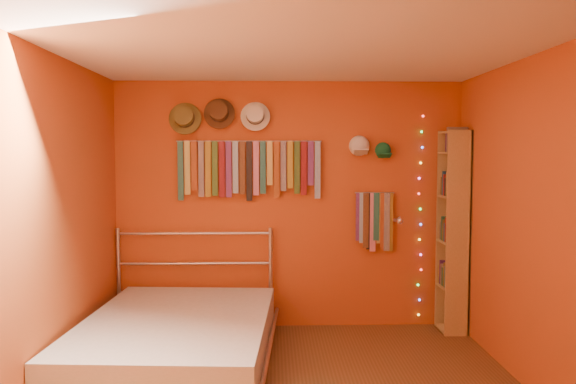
{
  "coord_description": "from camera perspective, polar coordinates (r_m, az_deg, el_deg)",
  "views": [
    {
      "loc": [
        -0.17,
        -3.93,
        1.78
      ],
      "look_at": [
        -0.03,
        0.9,
        1.44
      ],
      "focal_mm": 35.0,
      "sensor_mm": 36.0,
      "label": 1
    }
  ],
  "objects": [
    {
      "name": "fairy_lights",
      "position": [
        5.87,
        13.29,
        -2.46
      ],
      "size": [
        0.06,
        0.02,
        2.06
      ],
      "color": "#FF3333",
      "rests_on": "back_wall"
    },
    {
      "name": "back_wall",
      "position": [
        5.71,
        0.11,
        -1.34
      ],
      "size": [
        3.5,
        0.02,
        2.5
      ],
      "primitive_type": "cube",
      "color": "#A8451B",
      "rests_on": "ground"
    },
    {
      "name": "cap_white",
      "position": [
        5.7,
        7.25,
        4.66
      ],
      "size": [
        0.19,
        0.24,
        0.19
      ],
      "color": "silver",
      "rests_on": "back_wall"
    },
    {
      "name": "tie_rack",
      "position": [
        5.62,
        -4.08,
        2.59
      ],
      "size": [
        1.45,
        0.03,
        0.6
      ],
      "color": "#B4B3B8",
      "rests_on": "back_wall"
    },
    {
      "name": "cap_green",
      "position": [
        5.74,
        9.62,
        4.18
      ],
      "size": [
        0.17,
        0.21,
        0.17
      ],
      "color": "#176A38",
      "rests_on": "back_wall"
    },
    {
      "name": "small_tie_rack",
      "position": [
        5.75,
        8.82,
        -2.75
      ],
      "size": [
        0.4,
        0.03,
        0.6
      ],
      "color": "#B4B3B8",
      "rests_on": "back_wall"
    },
    {
      "name": "reading_lamp",
      "position": [
        5.65,
        11.23,
        -2.88
      ],
      "size": [
        0.06,
        0.27,
        0.08
      ],
      "color": "#B4B3B8",
      "rests_on": "back_wall"
    },
    {
      "name": "fedora_white",
      "position": [
        5.6,
        -3.35,
        7.79
      ],
      "size": [
        0.29,
        0.16,
        0.29
      ],
      "rotation": [
        1.36,
        0.0,
        0.0
      ],
      "color": "silver",
      "rests_on": "back_wall"
    },
    {
      "name": "ceiling",
      "position": [
        4.0,
        0.87,
        14.37
      ],
      "size": [
        3.5,
        3.5,
        0.02
      ],
      "primitive_type": "cube",
      "color": "white",
      "rests_on": "back_wall"
    },
    {
      "name": "fedora_brown",
      "position": [
        5.62,
        -7.03,
        8.03
      ],
      "size": [
        0.31,
        0.17,
        0.3
      ],
      "rotation": [
        1.36,
        0.0,
        0.0
      ],
      "color": "#4A2F1A",
      "rests_on": "back_wall"
    },
    {
      "name": "bed",
      "position": [
        4.82,
        -11.2,
        -14.72
      ],
      "size": [
        1.68,
        2.18,
        1.03
      ],
      "rotation": [
        0.0,
        0.0,
        -0.06
      ],
      "color": "#B4B3B8",
      "rests_on": "ground"
    },
    {
      "name": "fedora_olive",
      "position": [
        5.66,
        -10.48,
        7.46
      ],
      "size": [
        0.32,
        0.18,
        0.32
      ],
      "rotation": [
        1.36,
        0.0,
        0.0
      ],
      "color": "brown",
      "rests_on": "back_wall"
    },
    {
      "name": "left_wall",
      "position": [
        4.27,
        -23.36,
        -3.46
      ],
      "size": [
        0.02,
        3.5,
        2.5
      ],
      "primitive_type": "cube",
      "color": "#A8451B",
      "rests_on": "ground"
    },
    {
      "name": "right_wall",
      "position": [
        4.41,
        24.27,
        -3.26
      ],
      "size": [
        0.02,
        3.5,
        2.5
      ],
      "primitive_type": "cube",
      "color": "#A8451B",
      "rests_on": "ground"
    },
    {
      "name": "bookshelf",
      "position": [
        5.81,
        16.78,
        -3.73
      ],
      "size": [
        0.25,
        0.34,
        2.0
      ],
      "color": "olive",
      "rests_on": "ground"
    }
  ]
}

